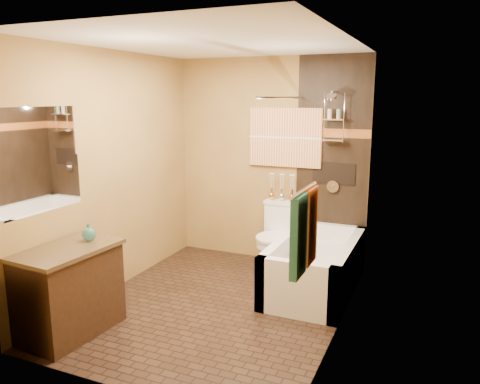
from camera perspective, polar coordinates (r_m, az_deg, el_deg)
The scene contains 23 objects.
floor at distance 4.79m, azimuth -2.84°, elevation -13.55°, with size 3.00×3.00×0.00m, color black.
wall_left at distance 5.05m, azimuth -15.31°, elevation 2.25°, with size 0.02×3.00×2.50m, color #AA8541.
wall_right at distance 4.03m, azimuth 12.48°, elevation 0.09°, with size 0.02×3.00×2.50m, color #AA8541.
wall_back at distance 5.77m, azimuth 3.64°, elevation 3.77°, with size 2.40×0.02×2.50m, color #AA8541.
wall_front at distance 3.17m, azimuth -15.16°, elevation -3.16°, with size 2.40×0.02×2.50m, color #AA8541.
ceiling at distance 4.36m, azimuth -3.19°, elevation 17.71°, with size 3.00×3.00×0.00m, color silver.
alcove_tile_back at distance 5.55m, azimuth 11.15°, elevation 3.25°, with size 0.85×0.01×2.50m, color black.
alcove_tile_right at distance 4.76m, azimuth 14.09°, elevation 1.76°, with size 0.01×1.50×2.50m, color black.
mosaic_band_back at distance 5.50m, azimuth 11.28°, elevation 7.06°, with size 0.85×0.01×0.10m, color #95421B.
mosaic_band_right at distance 4.71m, azimuth 14.19°, elevation 6.20°, with size 0.01×1.50×0.10m, color #95421B.
alcove_niche at distance 5.55m, azimuth 11.35°, elevation 2.21°, with size 0.50×0.01×0.25m, color black.
shower_fixtures at distance 5.39m, azimuth 11.33°, elevation 7.46°, with size 0.24×0.33×1.16m.
curtain_rod at distance 4.88m, azimuth 5.21°, elevation 11.38°, with size 0.03×0.03×1.55m, color silver.
towel_bar at distance 3.00m, azimuth 7.81°, elevation 0.24°, with size 0.02×0.02×0.55m, color silver.
towel_teal at distance 2.94m, azimuth 7.16°, elevation -5.40°, with size 0.05×0.22×0.52m, color #1F556A.
towel_rust at distance 3.18m, azimuth 8.49°, elevation -4.12°, with size 0.05×0.22×0.52m, color #9C3B1C.
sunset_painting at distance 5.65m, azimuth 5.51°, elevation 6.63°, with size 0.90×0.04×0.70m, color #CF5F30.
vanity_mirror at distance 4.28m, azimuth -23.71°, elevation 3.45°, with size 0.01×1.00×0.90m, color white.
bathtub at distance 5.10m, azimuth 9.16°, elevation -9.38°, with size 0.80×1.50×0.55m.
toilet at distance 5.62m, azimuth 4.45°, elevation -5.33°, with size 0.40×0.59×0.79m.
vanity at distance 4.38m, azimuth -20.10°, elevation -11.20°, with size 0.59×0.91×0.78m.
teal_bottle at distance 4.36m, azimuth -17.97°, elevation -4.69°, with size 0.12×0.12×0.19m, color #297B77, non-canonical shape.
bud_vases at distance 5.65m, azimuth 5.13°, elevation 0.66°, with size 0.33×0.07×0.32m.
Camera 1 is at (1.93, -3.88, 2.03)m, focal length 35.00 mm.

